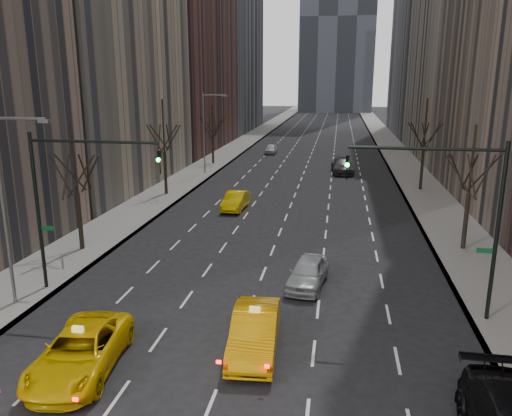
% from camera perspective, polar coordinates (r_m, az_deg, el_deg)
% --- Properties ---
extents(sidewalk_left, '(4.50, 320.00, 0.15)m').
position_cam_1_polar(sidewalk_left, '(82.25, -1.99, 7.11)').
color(sidewalk_left, slate).
rests_on(sidewalk_left, ground).
extents(sidewalk_right, '(4.50, 320.00, 0.15)m').
position_cam_1_polar(sidewalk_right, '(81.08, 15.36, 6.50)').
color(sidewalk_right, slate).
rests_on(sidewalk_right, ground).
extents(bld_left_far, '(14.00, 28.00, 44.00)m').
position_cam_1_polar(bld_left_far, '(80.91, -9.71, 22.38)').
color(bld_left_far, brown).
rests_on(bld_left_far, ground).
extents(tree_lw_b, '(3.36, 3.50, 7.82)m').
position_cam_1_polar(tree_lw_b, '(32.89, -19.74, 1.54)').
color(tree_lw_b, black).
rests_on(tree_lw_b, ground).
extents(tree_lw_c, '(3.36, 3.50, 8.74)m').
position_cam_1_polar(tree_lw_c, '(47.21, -10.41, 6.25)').
color(tree_lw_c, black).
rests_on(tree_lw_c, ground).
extents(tree_lw_d, '(3.36, 3.50, 7.36)m').
position_cam_1_polar(tree_lw_d, '(64.36, -4.98, 8.14)').
color(tree_lw_d, black).
rests_on(tree_lw_d, ground).
extents(tree_rw_b, '(3.36, 3.50, 7.82)m').
position_cam_1_polar(tree_rw_b, '(33.68, 23.13, 1.51)').
color(tree_rw_b, black).
rests_on(tree_rw_b, ground).
extents(tree_rw_c, '(3.36, 3.50, 8.74)m').
position_cam_1_polar(tree_rw_c, '(51.04, 18.59, 6.34)').
color(tree_rw_c, black).
rests_on(tree_rw_c, ground).
extents(traffic_mast_left, '(6.69, 0.39, 8.00)m').
position_cam_1_polar(traffic_mast_left, '(26.03, -20.79, 2.21)').
color(traffic_mast_left, black).
rests_on(traffic_mast_left, ground).
extents(traffic_mast_right, '(6.69, 0.39, 8.00)m').
position_cam_1_polar(traffic_mast_right, '(23.14, 22.18, 0.64)').
color(traffic_mast_right, black).
rests_on(traffic_mast_right, ground).
extents(streetlight_near, '(2.83, 0.22, 9.00)m').
position_cam_1_polar(streetlight_near, '(25.31, -26.45, 1.60)').
color(streetlight_near, slate).
rests_on(streetlight_near, ground).
extents(streetlight_far, '(2.83, 0.22, 9.00)m').
position_cam_1_polar(streetlight_far, '(57.12, -5.64, 9.40)').
color(streetlight_far, slate).
rests_on(streetlight_far, ground).
extents(taxi_suv, '(3.25, 5.97, 1.59)m').
position_cam_1_polar(taxi_suv, '(20.36, -19.44, -15.21)').
color(taxi_suv, '#E9B804').
rests_on(taxi_suv, ground).
extents(taxi_sedan, '(2.13, 5.22, 1.68)m').
position_cam_1_polar(taxi_sedan, '(20.51, -0.15, -13.92)').
color(taxi_sedan, orange).
rests_on(taxi_sedan, ground).
extents(silver_sedan_ahead, '(2.33, 4.59, 1.50)m').
position_cam_1_polar(silver_sedan_ahead, '(26.59, 5.93, -7.34)').
color(silver_sedan_ahead, '#95989C').
rests_on(silver_sedan_ahead, ground).
extents(far_taxi, '(1.76, 4.56, 1.48)m').
position_cam_1_polar(far_taxi, '(41.86, -2.34, 0.84)').
color(far_taxi, '#EAC204').
rests_on(far_taxi, ground).
extents(far_suv_grey, '(2.86, 6.08, 1.72)m').
position_cam_1_polar(far_suv_grey, '(59.17, 9.85, 4.78)').
color(far_suv_grey, '#2C2C31').
rests_on(far_suv_grey, ground).
extents(far_car_white, '(1.65, 3.98, 1.35)m').
position_cam_1_polar(far_car_white, '(74.06, 1.71, 6.76)').
color(far_car_white, silver).
rests_on(far_car_white, ground).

